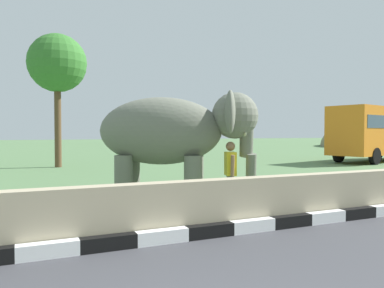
# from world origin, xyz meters

# --- Properties ---
(striped_curb) EXTENTS (16.20, 0.20, 0.24)m
(striped_curb) POSITION_xyz_m (-0.35, 3.99, 0.12)
(striped_curb) COLOR white
(striped_curb) RESTS_ON ground_plane
(barrier_parapet) EXTENTS (28.00, 0.36, 1.00)m
(barrier_parapet) POSITION_xyz_m (2.00, 4.29, 0.50)
(barrier_parapet) COLOR tan
(barrier_parapet) RESTS_ON ground_plane
(elephant) EXTENTS (3.98, 3.38, 2.89)m
(elephant) POSITION_xyz_m (2.39, 6.91, 1.88)
(elephant) COLOR slate
(elephant) RESTS_ON ground_plane
(person_handler) EXTENTS (0.35, 0.64, 1.66)m
(person_handler) POSITION_xyz_m (3.57, 6.16, 0.93)
(person_handler) COLOR navy
(person_handler) RESTS_ON ground_plane
(bus_orange) EXTENTS (8.71, 4.53, 3.50)m
(bus_orange) POSITION_xyz_m (20.17, 15.73, 2.08)
(bus_orange) COLOR orange
(bus_orange) RESTS_ON ground_plane
(tree_distant) EXTENTS (3.14, 3.14, 7.24)m
(tree_distant) POSITION_xyz_m (0.67, 19.88, 5.61)
(tree_distant) COLOR brown
(tree_distant) RESTS_ON ground_plane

